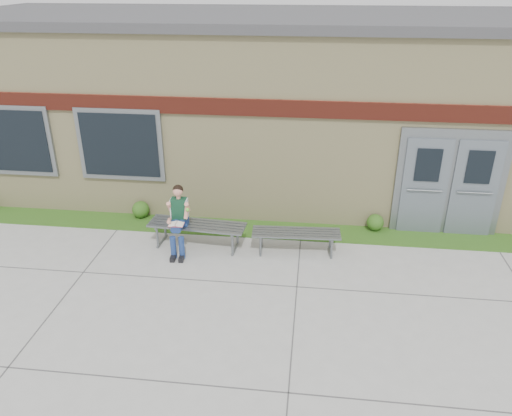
# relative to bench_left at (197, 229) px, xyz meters

# --- Properties ---
(ground) EXTENTS (80.00, 80.00, 0.00)m
(ground) POSITION_rel_bench_left_xyz_m (1.08, -1.74, -0.39)
(ground) COLOR #9E9E99
(ground) RESTS_ON ground
(grass_strip) EXTENTS (16.00, 0.80, 0.02)m
(grass_strip) POSITION_rel_bench_left_xyz_m (1.08, 0.86, -0.38)
(grass_strip) COLOR #254512
(grass_strip) RESTS_ON ground
(school_building) EXTENTS (16.20, 6.22, 4.20)m
(school_building) POSITION_rel_bench_left_xyz_m (1.08, 4.25, 1.71)
(school_building) COLOR beige
(school_building) RESTS_ON ground
(bench_left) EXTENTS (1.99, 0.70, 0.51)m
(bench_left) POSITION_rel_bench_left_xyz_m (0.00, 0.00, 0.00)
(bench_left) COLOR slate
(bench_left) RESTS_ON ground
(bench_right) EXTENTS (1.76, 0.58, 0.45)m
(bench_right) POSITION_rel_bench_left_xyz_m (2.00, -0.00, -0.04)
(bench_right) COLOR slate
(bench_right) RESTS_ON ground
(girl) EXTENTS (0.48, 0.78, 1.37)m
(girl) POSITION_rel_bench_left_xyz_m (-0.31, -0.20, 0.34)
(girl) COLOR navy
(girl) RESTS_ON ground
(shrub_mid) EXTENTS (0.38, 0.38, 0.38)m
(shrub_mid) POSITION_rel_bench_left_xyz_m (-1.58, 1.11, -0.18)
(shrub_mid) COLOR #254512
(shrub_mid) RESTS_ON grass_strip
(shrub_east) EXTENTS (0.36, 0.36, 0.36)m
(shrub_east) POSITION_rel_bench_left_xyz_m (3.66, 1.11, -0.19)
(shrub_east) COLOR #254512
(shrub_east) RESTS_ON grass_strip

